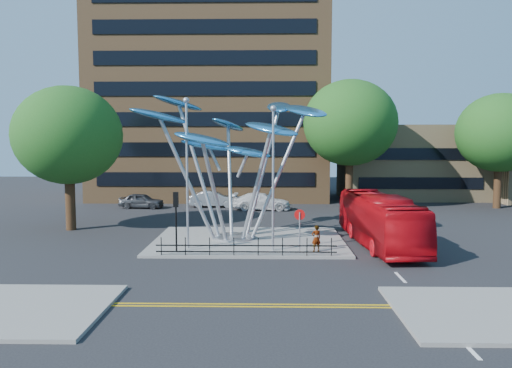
{
  "coord_description": "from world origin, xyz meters",
  "views": [
    {
      "loc": [
        0.09,
        -25.33,
        6.59
      ],
      "look_at": [
        -0.5,
        4.0,
        3.9
      ],
      "focal_mm": 35.0,
      "sensor_mm": 36.0,
      "label": 1
    }
  ],
  "objects_px": {
    "traffic_light_island": "(176,209)",
    "pedestrian": "(316,238)",
    "tree_left": "(68,136)",
    "parked_car_mid": "(214,199)",
    "parked_car_left": "(141,201)",
    "street_lamp_left": "(187,160)",
    "no_entry_sign_island": "(300,223)",
    "leaf_sculpture": "(232,134)",
    "street_lamp_right": "(273,165)",
    "red_bus": "(380,220)",
    "parked_car_right": "(262,201)",
    "tree_far": "(500,133)",
    "tree_right": "(350,123)"
  },
  "relations": [
    {
      "from": "street_lamp_left",
      "to": "tree_left",
      "type": "bearing_deg",
      "value": 145.62
    },
    {
      "from": "tree_left",
      "to": "parked_car_right",
      "type": "distance_m",
      "value": 18.24
    },
    {
      "from": "street_lamp_left",
      "to": "street_lamp_right",
      "type": "relative_size",
      "value": 1.06
    },
    {
      "from": "tree_left",
      "to": "traffic_light_island",
      "type": "height_order",
      "value": "tree_left"
    },
    {
      "from": "pedestrian",
      "to": "parked_car_mid",
      "type": "xyz_separation_m",
      "value": [
        -7.9,
        19.48,
        -0.15
      ]
    },
    {
      "from": "no_entry_sign_island",
      "to": "tree_left",
      "type": "bearing_deg",
      "value": 154.93
    },
    {
      "from": "street_lamp_left",
      "to": "pedestrian",
      "type": "xyz_separation_m",
      "value": [
        7.46,
        -0.75,
        -4.44
      ]
    },
    {
      "from": "street_lamp_left",
      "to": "no_entry_sign_island",
      "type": "bearing_deg",
      "value": -8.61
    },
    {
      "from": "leaf_sculpture",
      "to": "pedestrian",
      "type": "xyz_separation_m",
      "value": [
        5.03,
        -3.93,
        -5.96
      ]
    },
    {
      "from": "tree_far",
      "to": "street_lamp_left",
      "type": "bearing_deg",
      "value": -145.08
    },
    {
      "from": "tree_far",
      "to": "leaf_sculpture",
      "type": "xyz_separation_m",
      "value": [
        -24.07,
        -15.32,
        -0.23
      ]
    },
    {
      "from": "street_lamp_left",
      "to": "red_bus",
      "type": "xyz_separation_m",
      "value": [
        11.61,
        1.7,
        -3.79
      ]
    },
    {
      "from": "street_lamp_left",
      "to": "parked_car_right",
      "type": "distance_m",
      "value": 18.02
    },
    {
      "from": "tree_right",
      "to": "parked_car_right",
      "type": "height_order",
      "value": "tree_right"
    },
    {
      "from": "street_lamp_left",
      "to": "parked_car_left",
      "type": "distance_m",
      "value": 19.76
    },
    {
      "from": "traffic_light_island",
      "to": "tree_left",
      "type": "bearing_deg",
      "value": 140.19
    },
    {
      "from": "tree_far",
      "to": "red_bus",
      "type": "xyz_separation_m",
      "value": [
        -14.89,
        -16.8,
        -5.54
      ]
    },
    {
      "from": "no_entry_sign_island",
      "to": "parked_car_left",
      "type": "xyz_separation_m",
      "value": [
        -13.71,
        18.79,
        -1.1
      ]
    },
    {
      "from": "red_bus",
      "to": "tree_right",
      "type": "bearing_deg",
      "value": 83.35
    },
    {
      "from": "parked_car_right",
      "to": "traffic_light_island",
      "type": "bearing_deg",
      "value": 168.88
    },
    {
      "from": "tree_left",
      "to": "parked_car_right",
      "type": "relative_size",
      "value": 1.93
    },
    {
      "from": "traffic_light_island",
      "to": "tree_far",
      "type": "bearing_deg",
      "value": 35.84
    },
    {
      "from": "no_entry_sign_island",
      "to": "parked_car_right",
      "type": "xyz_separation_m",
      "value": [
        -2.28,
        17.89,
        -1.04
      ]
    },
    {
      "from": "no_entry_sign_island",
      "to": "parked_car_left",
      "type": "bearing_deg",
      "value": 126.12
    },
    {
      "from": "parked_car_left",
      "to": "parked_car_mid",
      "type": "relative_size",
      "value": 0.9
    },
    {
      "from": "pedestrian",
      "to": "parked_car_left",
      "type": "relative_size",
      "value": 0.37
    },
    {
      "from": "tree_far",
      "to": "parked_car_right",
      "type": "relative_size",
      "value": 2.03
    },
    {
      "from": "tree_far",
      "to": "parked_car_mid",
      "type": "distance_m",
      "value": 27.68
    },
    {
      "from": "leaf_sculpture",
      "to": "street_lamp_right",
      "type": "height_order",
      "value": "leaf_sculpture"
    },
    {
      "from": "tree_right",
      "to": "no_entry_sign_island",
      "type": "relative_size",
      "value": 4.94
    },
    {
      "from": "tree_left",
      "to": "leaf_sculpture",
      "type": "bearing_deg",
      "value": -15.55
    },
    {
      "from": "street_lamp_left",
      "to": "leaf_sculpture",
      "type": "bearing_deg",
      "value": 52.6
    },
    {
      "from": "tree_left",
      "to": "parked_car_mid",
      "type": "relative_size",
      "value": 2.23
    },
    {
      "from": "traffic_light_island",
      "to": "pedestrian",
      "type": "relative_size",
      "value": 2.24
    },
    {
      "from": "street_lamp_right",
      "to": "no_entry_sign_island",
      "type": "distance_m",
      "value": 3.64
    },
    {
      "from": "red_bus",
      "to": "parked_car_left",
      "type": "relative_size",
      "value": 2.7
    },
    {
      "from": "tree_right",
      "to": "leaf_sculpture",
      "type": "relative_size",
      "value": 0.95
    },
    {
      "from": "leaf_sculpture",
      "to": "pedestrian",
      "type": "distance_m",
      "value": 8.73
    },
    {
      "from": "traffic_light_island",
      "to": "red_bus",
      "type": "height_order",
      "value": "traffic_light_island"
    },
    {
      "from": "no_entry_sign_island",
      "to": "parked_car_left",
      "type": "distance_m",
      "value": 23.28
    },
    {
      "from": "red_bus",
      "to": "parked_car_mid",
      "type": "distance_m",
      "value": 20.88
    },
    {
      "from": "tree_right",
      "to": "red_bus",
      "type": "distance_m",
      "value": 18.03
    },
    {
      "from": "traffic_light_island",
      "to": "pedestrian",
      "type": "bearing_deg",
      "value": 1.77
    },
    {
      "from": "tree_left",
      "to": "traffic_light_island",
      "type": "relative_size",
      "value": 3.01
    },
    {
      "from": "red_bus",
      "to": "parked_car_mid",
      "type": "height_order",
      "value": "red_bus"
    },
    {
      "from": "traffic_light_island",
      "to": "parked_car_right",
      "type": "xyz_separation_m",
      "value": [
        4.72,
        17.91,
        -1.84
      ]
    },
    {
      "from": "traffic_light_island",
      "to": "parked_car_left",
      "type": "bearing_deg",
      "value": 109.64
    },
    {
      "from": "tree_left",
      "to": "street_lamp_left",
      "type": "xyz_separation_m",
      "value": [
        9.5,
        -6.5,
        -1.44
      ]
    },
    {
      "from": "no_entry_sign_island",
      "to": "pedestrian",
      "type": "distance_m",
      "value": 1.34
    },
    {
      "from": "red_bus",
      "to": "parked_car_right",
      "type": "xyz_separation_m",
      "value": [
        -7.4,
        15.21,
        -0.8
      ]
    }
  ]
}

